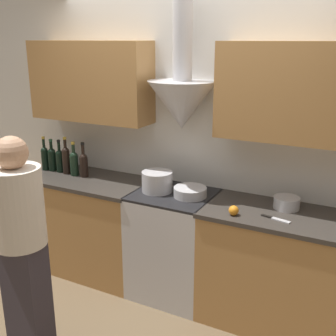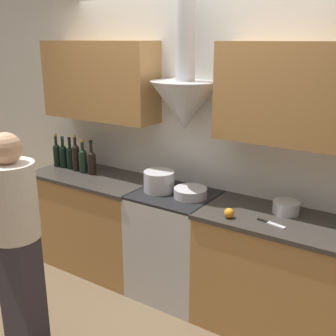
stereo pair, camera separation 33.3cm
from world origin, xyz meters
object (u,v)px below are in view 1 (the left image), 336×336
Objects in this scene: wine_bottle_2 at (60,159)px; stock_pot at (157,182)px; mixing_bowl at (190,192)px; wine_bottle_0 at (45,157)px; wine_bottle_5 at (84,164)px; stove_range at (173,244)px; person_foreground_left at (21,245)px; orange_fruit at (234,210)px; saucepan at (287,203)px; wine_bottle_1 at (52,158)px; wine_bottle_3 at (66,159)px; wine_bottle_4 at (74,162)px.

stock_pot is at bearing -2.35° from wine_bottle_2.
wine_bottle_2 is 1.17× the size of mixing_bowl.
wine_bottle_5 is at bearing 0.34° from wine_bottle_0.
stock_pot is (-0.15, -0.01, 0.55)m from stove_range.
person_foreground_left is at bearing -53.00° from wine_bottle_0.
orange_fruit is (0.44, -0.20, -0.00)m from mixing_bowl.
wine_bottle_2 reaches higher than saucepan.
wine_bottle_1 is 1.21× the size of stock_pot.
person_foreground_left is (0.73, -1.22, -0.17)m from wine_bottle_2.
wine_bottle_3 is (0.26, 0.00, 0.01)m from wine_bottle_0.
wine_bottle_5 is (0.11, 0.01, -0.00)m from wine_bottle_4.
stock_pot is at bearing -173.29° from saucepan.
wine_bottle_0 is 1.70× the size of saucepan.
stove_range is at bearing -172.99° from saucepan.
wine_bottle_4 is 1.65× the size of saucepan.
wine_bottle_1 is 0.97× the size of wine_bottle_4.
wine_bottle_1 reaches higher than orange_fruit.
person_foreground_left is at bearing -113.13° from stove_range.
orange_fruit is (1.92, -0.23, -0.09)m from wine_bottle_1.
wine_bottle_5 reaches higher than wine_bottle_4.
wine_bottle_0 reaches higher than mixing_bowl.
wine_bottle_1 is 1.19m from stock_pot.
wine_bottle_5 is 1.55m from orange_fruit.
mixing_bowl is at bearing -171.85° from saucepan.
orange_fruit is (0.74, -0.18, -0.05)m from stock_pot.
stove_range is 0.80m from orange_fruit.
wine_bottle_2 reaches higher than stove_range.
wine_bottle_0 is 0.47m from wine_bottle_5.
stove_range is 0.57m from stock_pot.
wine_bottle_3 is at bearing -177.51° from saucepan.
person_foreground_left reaches higher than wine_bottle_3.
stock_pot is 0.96× the size of mixing_bowl.
wine_bottle_0 is at bearing -179.05° from wine_bottle_3.
wine_bottle_3 is 1.38m from person_foreground_left.
stove_range is 1.11m from wine_bottle_5.
stove_range is 4.78× the size of saucepan.
saucepan is 1.92m from person_foreground_left.
wine_bottle_4 is (0.19, -0.02, 0.00)m from wine_bottle_2.
wine_bottle_5 is at bearing -0.42° from wine_bottle_3.
stock_pot is at bearing -1.95° from wine_bottle_3.
person_foreground_left reaches higher than wine_bottle_0.
stove_range is 1.04m from saucepan.
wine_bottle_1 is 0.10m from wine_bottle_2.
stock_pot is 1.33× the size of saucepan.
saucepan is at bearing 2.82° from wine_bottle_5.
stove_range is 2.85× the size of wine_bottle_5.
wine_bottle_4 is at bearing 179.33° from stove_range.
wine_bottle_1 is 0.95× the size of wine_bottle_5.
wine_bottle_2 is at bearing -177.89° from saucepan.
wine_bottle_3 is 0.10m from wine_bottle_4.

